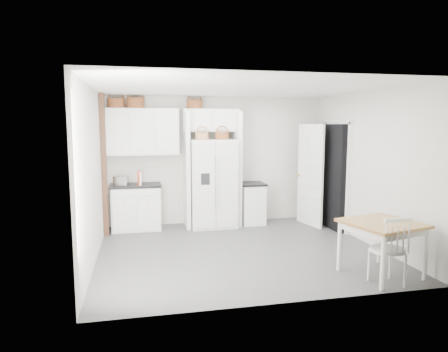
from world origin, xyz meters
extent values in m
plane|color=#545455|center=(0.00, 0.00, 0.00)|extent=(4.50, 4.50, 0.00)
plane|color=white|center=(0.00, 0.00, 2.60)|extent=(4.50, 4.50, 0.00)
plane|color=beige|center=(0.00, 2.00, 1.30)|extent=(4.50, 0.00, 4.50)
plane|color=beige|center=(-2.25, 0.00, 1.30)|extent=(0.00, 4.00, 4.00)
plane|color=beige|center=(2.25, 0.00, 1.30)|extent=(0.00, 4.00, 4.00)
cube|color=silver|center=(-0.15, 1.66, 0.88)|extent=(0.91, 0.73, 1.75)
cube|color=silver|center=(-1.65, 1.70, 0.43)|extent=(0.92, 0.58, 0.85)
cube|color=silver|center=(0.68, 1.70, 0.41)|extent=(0.46, 0.55, 0.81)
cube|color=brown|center=(1.60, -1.45, 0.37)|extent=(1.07, 1.07, 0.74)
cube|color=silver|center=(1.49, -1.75, 0.46)|extent=(0.45, 0.41, 0.91)
cube|color=black|center=(-1.65, 1.70, 0.87)|extent=(0.96, 0.62, 0.04)
cube|color=black|center=(0.68, 1.70, 0.83)|extent=(0.50, 0.59, 0.04)
cube|color=silver|center=(-1.92, 1.59, 0.98)|extent=(0.29, 0.22, 0.18)
cube|color=#B32E16|center=(-1.59, 1.62, 1.03)|extent=(0.06, 0.18, 0.27)
cube|color=beige|center=(-1.57, 1.62, 1.02)|extent=(0.06, 0.18, 0.26)
cylinder|color=#592F14|center=(-1.98, 1.83, 2.44)|extent=(0.32, 0.32, 0.18)
cylinder|color=#592F14|center=(-1.62, 1.83, 2.45)|extent=(0.34, 0.34, 0.20)
cylinder|color=#592F14|center=(-0.48, 1.83, 2.44)|extent=(0.31, 0.31, 0.17)
cylinder|color=#995D37|center=(-0.38, 1.56, 1.82)|extent=(0.26, 0.26, 0.14)
cylinder|color=#592F14|center=(0.02, 1.56, 1.82)|extent=(0.26, 0.26, 0.14)
cube|color=silver|center=(-1.50, 1.83, 1.90)|extent=(1.40, 0.34, 0.90)
cube|color=silver|center=(-0.15, 1.83, 2.12)|extent=(1.12, 0.34, 0.45)
cube|color=silver|center=(-0.66, 1.70, 1.15)|extent=(0.08, 0.60, 2.30)
cube|color=silver|center=(0.36, 1.70, 1.15)|extent=(0.08, 0.60, 2.30)
cube|color=#44251B|center=(-2.20, 1.35, 1.30)|extent=(0.09, 0.09, 2.60)
cube|color=black|center=(2.16, 1.00, 1.02)|extent=(0.18, 0.85, 2.05)
cube|color=white|center=(1.80, 1.33, 1.02)|extent=(0.21, 0.79, 2.05)
camera|label=1|loc=(-1.57, -6.12, 2.03)|focal=32.00mm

